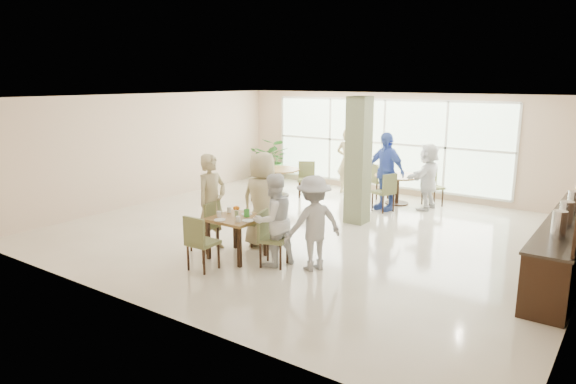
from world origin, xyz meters
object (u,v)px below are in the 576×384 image
Objects in this scene: round_table_left at (278,175)px; adult_standing at (348,161)px; buffet_counter at (569,240)px; potted_plant at (272,160)px; teen_standing at (314,223)px; teen_right at (273,220)px; adult_a at (385,171)px; main_table at (237,223)px; teen_far at (263,200)px; teen_left at (212,202)px; round_table_right at (398,181)px; adult_b at (428,177)px.

adult_standing is (1.39, 1.38, 0.33)m from round_table_left.
potted_plant is (-8.73, 3.41, 0.13)m from buffet_counter.
teen_standing is at bearing -47.79° from round_table_left.
adult_a is (-0.08, 4.66, 0.15)m from teen_right.
main_table is 0.81m from teen_far.
teen_right is 4.67m from adult_a.
main_table is 0.48× the size of teen_left.
round_table_right is 0.86× the size of potted_plant.
round_table_left is at bearing -108.73° from teen_standing.
round_table_left is 0.72× the size of teen_standing.
adult_standing is (-1.68, 0.39, 0.32)m from round_table_right.
teen_left is 1.00× the size of adult_standing.
buffet_counter is 2.92× the size of teen_standing.
adult_standing is at bearing 162.94° from adult_a.
buffet_counter reaches higher than teen_standing.
round_table_left is at bearing 24.13° from teen_left.
teen_right is (1.44, -0.02, -0.10)m from teen_left.
round_table_right is 0.65× the size of teen_far.
teen_right is (4.53, -5.97, 0.12)m from potted_plant.
adult_b is at bearing -168.44° from teen_right.
teen_right is at bearing -148.65° from buffet_counter.
adult_standing is (2.77, -0.16, 0.23)m from potted_plant.
buffet_counter is 2.45× the size of adult_a.
buffet_counter reaches higher than adult_standing.
teen_left is at bearing -68.86° from round_table_left.
teen_far reaches higher than round_table_left.
teen_far reaches higher than adult_standing.
round_table_left is 4.74m from teen_left.
buffet_counter is 2.58× the size of teen_left.
teen_far is 1.04m from teen_right.
teen_far is at bearing -41.88° from teen_left.
buffet_counter reaches higher than teen_right.
teen_left is at bearing 172.48° from main_table.
teen_far is (-0.70, -4.73, 0.33)m from round_table_right.
adult_b is 0.90× the size of adult_standing.
main_table is 7.12m from potted_plant.
teen_far reaches higher than adult_b.
adult_a is 1.17× the size of adult_b.
adult_standing is at bearing 167.01° from round_table_right.
teen_far is 1.00× the size of adult_standing.
teen_right reaches higher than main_table.
round_table_right is 4.49m from potted_plant.
round_table_right is at bearing -11.20° from teen_left.
buffet_counter is 3.43× the size of potted_plant.
teen_standing is (1.45, -0.48, -0.11)m from teen_far.
teen_right is 1.00× the size of teen_standing.
buffet_counter reaches higher than adult_b.
adult_a is 1.07m from adult_b.
teen_standing is at bearing -47.90° from potted_plant.
round_table_right is 0.72× the size of adult_b.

